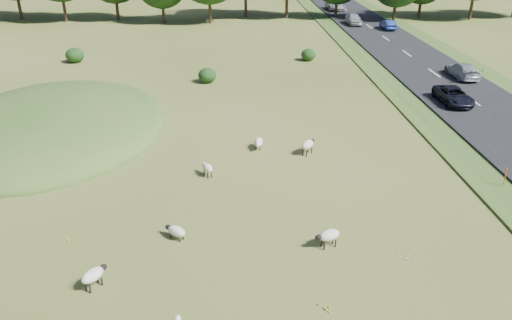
{
  "coord_description": "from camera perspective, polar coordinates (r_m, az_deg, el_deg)",
  "views": [
    {
      "loc": [
        0.67,
        -21.3,
        12.98
      ],
      "look_at": [
        2.0,
        4.0,
        1.0
      ],
      "focal_mm": 35.0,
      "sensor_mm": 36.0,
      "label": 1
    }
  ],
  "objects": [
    {
      "name": "marker_post",
      "position": [
        30.05,
        26.55,
        -1.88
      ],
      "size": [
        0.06,
        0.06,
        1.2
      ],
      "primitive_type": "cylinder",
      "color": "#D8590C",
      "rests_on": "ground"
    },
    {
      "name": "sheep_3",
      "position": [
        23.1,
        -9.13,
        -8.01
      ],
      "size": [
        1.11,
        0.96,
        0.65
      ],
      "rotation": [
        0.0,
        0.0,
        2.5
      ],
      "color": "#C0B79F",
      "rests_on": "ground"
    },
    {
      "name": "car_4",
      "position": [
        86.66,
        9.03,
        17.07
      ],
      "size": [
        2.49,
        5.4,
        1.5
      ],
      "primitive_type": "imported",
      "color": "#B1B4B9",
      "rests_on": "road"
    },
    {
      "name": "car_3",
      "position": [
        71.39,
        14.84,
        14.74
      ],
      "size": [
        1.32,
        3.78,
        1.24
      ],
      "primitive_type": "imported",
      "rotation": [
        0.0,
        0.0,
        3.14
      ],
      "color": "navy",
      "rests_on": "road"
    },
    {
      "name": "road",
      "position": [
        56.3,
        17.49,
        10.97
      ],
      "size": [
        8.0,
        150.0,
        0.25
      ],
      "primitive_type": "cube",
      "color": "black",
      "rests_on": "ground"
    },
    {
      "name": "car_5",
      "position": [
        42.3,
        21.64,
        6.87
      ],
      "size": [
        2.04,
        4.42,
        1.23
      ],
      "primitive_type": "imported",
      "color": "black",
      "rests_on": "road"
    },
    {
      "name": "sheep_5",
      "position": [
        31.05,
        5.95,
        1.76
      ],
      "size": [
        1.12,
        1.25,
        0.93
      ],
      "rotation": [
        0.0,
        0.0,
        0.89
      ],
      "color": "#C0B79F",
      "rests_on": "ground"
    },
    {
      "name": "sheep_6",
      "position": [
        28.34,
        -5.6,
        -0.87
      ],
      "size": [
        0.8,
        1.1,
        0.77
      ],
      "rotation": [
        0.0,
        0.0,
        2.02
      ],
      "color": "#C0B79F",
      "rests_on": "ground"
    },
    {
      "name": "car_2",
      "position": [
        73.84,
        11.1,
        15.52
      ],
      "size": [
        1.77,
        4.4,
        1.5
      ],
      "primitive_type": "imported",
      "color": "#AAACB2",
      "rests_on": "road"
    },
    {
      "name": "ground",
      "position": [
        43.29,
        -3.79,
        7.81
      ],
      "size": [
        160.0,
        160.0,
        0.0
      ],
      "primitive_type": "plane",
      "color": "#475A1C",
      "rests_on": "ground"
    },
    {
      "name": "car_1",
      "position": [
        50.07,
        22.51,
        9.47
      ],
      "size": [
        1.87,
        4.61,
        1.34
      ],
      "primitive_type": "imported",
      "rotation": [
        0.0,
        0.0,
        3.14
      ],
      "color": "#A6A9AE",
      "rests_on": "road"
    },
    {
      "name": "shrubs",
      "position": [
        51.39,
        -9.45,
        11.14
      ],
      "size": [
        25.96,
        9.77,
        1.51
      ],
      "color": "black",
      "rests_on": "ground"
    },
    {
      "name": "sheep_0",
      "position": [
        22.39,
        8.27,
        -8.54
      ],
      "size": [
        1.25,
        0.84,
        0.87
      ],
      "rotation": [
        0.0,
        0.0,
        3.5
      ],
      "color": "#C0B79F",
      "rests_on": "ground"
    },
    {
      "name": "sheep_2",
      "position": [
        31.71,
        0.27,
        2.03
      ],
      "size": [
        0.66,
        1.26,
        0.71
      ],
      "rotation": [
        0.0,
        0.0,
        4.59
      ],
      "color": "#C0B79F",
      "rests_on": "ground"
    },
    {
      "name": "mound",
      "position": [
        37.92,
        -22.36,
        3.32
      ],
      "size": [
        16.0,
        20.0,
        4.0
      ],
      "primitive_type": "ellipsoid",
      "color": "#33561E",
      "rests_on": "ground"
    },
    {
      "name": "sheep_4",
      "position": [
        20.94,
        -18.11,
        -12.38
      ],
      "size": [
        1.03,
        1.2,
        0.88
      ],
      "rotation": [
        0.0,
        0.0,
        0.93
      ],
      "color": "#C0B79F",
      "rests_on": "ground"
    }
  ]
}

